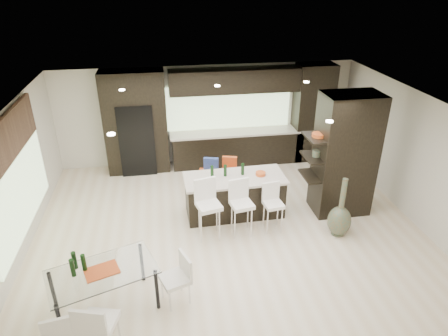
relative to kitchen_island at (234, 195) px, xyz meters
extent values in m
plane|color=beige|center=(-0.23, -0.60, -0.45)|extent=(8.00, 8.00, 0.00)
cube|color=silver|center=(-0.23, 2.90, 0.90)|extent=(8.00, 0.02, 2.70)
cube|color=silver|center=(-4.23, -0.60, 0.90)|extent=(0.02, 7.00, 2.70)
cube|color=silver|center=(3.77, -0.60, 0.90)|extent=(0.02, 7.00, 2.70)
cube|color=white|center=(-0.23, -0.60, 2.25)|extent=(8.00, 7.00, 0.02)
cube|color=#B2D199|center=(-4.19, -0.40, 0.90)|extent=(0.04, 3.20, 1.90)
cube|color=#B2D199|center=(0.37, 2.86, 1.10)|extent=(3.40, 0.04, 1.20)
cube|color=brown|center=(-4.16, -0.40, 1.80)|extent=(0.08, 3.00, 0.80)
cube|color=white|center=(-0.23, -0.35, 2.23)|extent=(4.00, 3.00, 0.02)
cube|color=black|center=(0.27, 2.57, 0.90)|extent=(6.80, 0.68, 2.70)
cube|color=black|center=(-2.13, 2.52, 0.50)|extent=(0.90, 0.68, 1.90)
cube|color=black|center=(2.37, -0.20, 0.90)|extent=(1.20, 0.80, 2.70)
cube|color=black|center=(0.00, 0.00, 0.00)|extent=(2.19, 0.98, 0.91)
cube|color=white|center=(-0.67, -0.79, 0.05)|extent=(0.54, 0.54, 1.02)
cube|color=white|center=(0.00, -0.78, 0.02)|extent=(0.49, 0.49, 0.95)
cube|color=white|center=(0.67, -0.75, -0.03)|extent=(0.42, 0.42, 0.84)
cube|color=black|center=(-0.06, 0.97, -0.20)|extent=(1.40, 0.84, 0.51)
cube|color=white|center=(-2.54, -2.46, -0.07)|extent=(1.82, 1.39, 0.77)
cube|color=white|center=(-2.54, -3.23, -0.01)|extent=(0.60, 0.60, 0.89)
cube|color=white|center=(-3.04, -3.20, -0.06)|extent=(0.48, 0.48, 0.78)
cube|color=white|center=(-1.44, -2.46, -0.05)|extent=(0.55, 0.55, 0.80)
camera|label=1|loc=(-1.45, -7.45, 4.48)|focal=32.00mm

